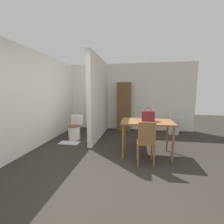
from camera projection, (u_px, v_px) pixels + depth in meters
ground_plane at (102, 187)px, 2.30m from camera, size 16.00×16.00×0.00m
wall_back at (124, 97)px, 5.78m from camera, size 5.14×0.12×2.50m
wall_left at (44, 99)px, 4.27m from camera, size 0.12×4.68×2.50m
partition_wall at (99, 98)px, 4.78m from camera, size 0.12×2.16×2.50m
dining_table at (147, 125)px, 3.40m from camera, size 1.15×0.73×0.80m
wooden_chair at (146, 141)px, 2.97m from camera, size 0.39×0.39×0.89m
toilet at (75, 129)px, 4.64m from camera, size 0.37×0.52×0.73m
handbag at (148, 116)px, 3.39m from camera, size 0.28×0.16×0.31m
wooden_cabinet at (124, 107)px, 5.59m from camera, size 0.49×0.36×1.79m
bath_mat at (69, 143)px, 4.27m from camera, size 0.57×0.29×0.01m
space_heater at (173, 126)px, 5.13m from camera, size 0.33×0.20×0.58m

